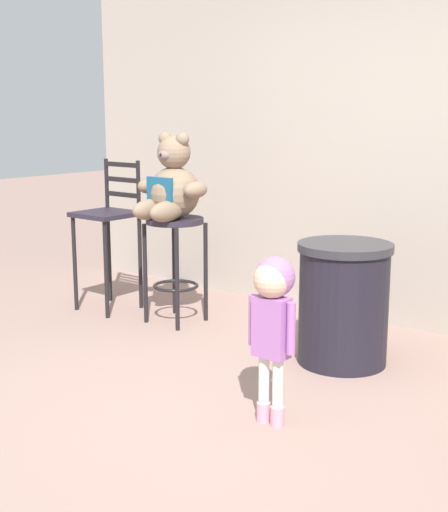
# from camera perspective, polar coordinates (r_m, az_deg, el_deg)

# --- Properties ---
(ground_plane) EXTENTS (24.00, 24.00, 0.00)m
(ground_plane) POSITION_cam_1_polar(r_m,az_deg,el_deg) (3.69, -1.83, -13.20)
(ground_plane) COLOR gray
(building_wall) EXTENTS (6.04, 0.30, 3.88)m
(building_wall) POSITION_cam_1_polar(r_m,az_deg,el_deg) (5.33, 14.87, 15.47)
(building_wall) COLOR #ADA093
(building_wall) RESTS_ON ground_plane
(bar_stool_with_teddy) EXTENTS (0.42, 0.42, 0.78)m
(bar_stool_with_teddy) POSITION_cam_1_polar(r_m,az_deg,el_deg) (5.21, -3.94, 0.71)
(bar_stool_with_teddy) COLOR #26212D
(bar_stool_with_teddy) RESTS_ON ground_plane
(teddy_bear) EXTENTS (0.58, 0.52, 0.62)m
(teddy_bear) POSITION_cam_1_polar(r_m,az_deg,el_deg) (5.12, -4.23, 5.56)
(teddy_bear) COLOR #7F6853
(teddy_bear) RESTS_ON bar_stool_with_teddy
(child_walking) EXTENTS (0.27, 0.22, 0.86)m
(child_walking) POSITION_cam_1_polar(r_m,az_deg,el_deg) (3.48, 3.94, -3.88)
(child_walking) COLOR pink
(child_walking) RESTS_ON ground_plane
(trash_bin) EXTENTS (0.58, 0.58, 0.76)m
(trash_bin) POSITION_cam_1_polar(r_m,az_deg,el_deg) (4.44, 9.57, -3.76)
(trash_bin) COLOR black
(trash_bin) RESTS_ON ground_plane
(bar_chair_empty) EXTENTS (0.42, 0.42, 1.17)m
(bar_chair_empty) POSITION_cam_1_polar(r_m,az_deg,el_deg) (5.61, -9.22, 2.67)
(bar_chair_empty) COLOR #26212D
(bar_chair_empty) RESTS_ON ground_plane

